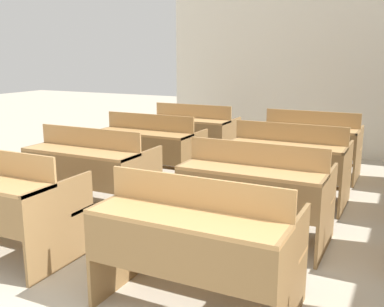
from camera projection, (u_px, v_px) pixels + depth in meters
wall_back at (344, 74)px, 7.35m from camera, size 6.22×0.06×2.75m
bench_front_center at (196, 242)px, 2.99m from camera, size 1.30×0.79×0.93m
bench_second_left at (91, 168)px, 4.90m from camera, size 1.30×0.79×0.93m
bench_second_center at (255, 190)px, 4.11m from camera, size 1.30×0.79×0.93m
bench_third_left at (150, 147)px, 6.00m from camera, size 1.30×0.79×0.93m
bench_third_center at (289, 162)px, 5.21m from camera, size 1.30×0.79×0.93m
bench_back_left at (192, 132)px, 7.13m from camera, size 1.30×0.79×0.93m
bench_back_center at (311, 142)px, 6.32m from camera, size 1.30×0.79×0.93m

